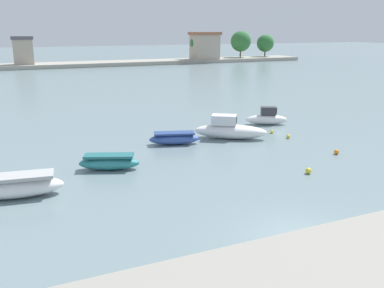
{
  "coord_description": "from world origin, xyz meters",
  "views": [
    {
      "loc": [
        -9.93,
        -11.95,
        8.11
      ],
      "look_at": [
        0.89,
        12.82,
        0.54
      ],
      "focal_mm": 38.46,
      "sensor_mm": 36.0,
      "label": 1
    }
  ],
  "objects": [
    {
      "name": "ground_plane",
      "position": [
        0.0,
        0.0,
        0.0
      ],
      "size": [
        400.0,
        400.0,
        0.0
      ],
      "primitive_type": "plane",
      "color": "slate"
    },
    {
      "name": "moored_boat_0",
      "position": [
        -10.32,
        9.08,
        0.56
      ],
      "size": [
        4.76,
        2.11,
        1.16
      ],
      "rotation": [
        0.0,
        0.0,
        -0.14
      ],
      "color": "white",
      "rests_on": "ground"
    },
    {
      "name": "moored_boat_1",
      "position": [
        -5.13,
        11.41,
        0.44
      ],
      "size": [
        3.78,
        2.37,
        0.93
      ],
      "rotation": [
        0.0,
        0.0,
        -0.38
      ],
      "color": "teal",
      "rests_on": "ground"
    },
    {
      "name": "moored_boat_2",
      "position": [
        0.47,
        15.09,
        0.43
      ],
      "size": [
        3.84,
        2.18,
        0.89
      ],
      "rotation": [
        0.0,
        0.0,
        -0.29
      ],
      "color": "#3856A8",
      "rests_on": "ground"
    },
    {
      "name": "moored_boat_3",
      "position": [
        4.96,
        14.92,
        0.67
      ],
      "size": [
        5.55,
        4.33,
        1.82
      ],
      "rotation": [
        0.0,
        0.0,
        -0.57
      ],
      "color": "white",
      "rests_on": "ground"
    },
    {
      "name": "moored_boat_4",
      "position": [
        10.29,
        17.86,
        0.56
      ],
      "size": [
        3.75,
        2.51,
        1.57
      ],
      "rotation": [
        0.0,
        0.0,
        -0.43
      ],
      "color": "white",
      "rests_on": "ground"
    },
    {
      "name": "mooring_buoy_0",
      "position": [
        9.12,
        13.14,
        0.15
      ],
      "size": [
        0.3,
        0.3,
        0.3
      ],
      "primitive_type": "sphere",
      "color": "yellow",
      "rests_on": "ground"
    },
    {
      "name": "mooring_buoy_1",
      "position": [
        8.87,
        14.98,
        0.13
      ],
      "size": [
        0.27,
        0.27,
        0.27
      ],
      "primitive_type": "sphere",
      "color": "yellow",
      "rests_on": "ground"
    },
    {
      "name": "mooring_buoy_2",
      "position": [
        5.31,
        6.01,
        0.18
      ],
      "size": [
        0.36,
        0.36,
        0.36
      ],
      "primitive_type": "sphere",
      "color": "yellow",
      "rests_on": "ground"
    },
    {
      "name": "mooring_buoy_4",
      "position": [
        9.54,
        8.36,
        0.17
      ],
      "size": [
        0.33,
        0.33,
        0.33
      ],
      "primitive_type": "sphere",
      "color": "orange",
      "rests_on": "ground"
    },
    {
      "name": "distant_shoreline",
      "position": [
        7.78,
        84.76,
        2.21
      ],
      "size": [
        123.55,
        8.58,
        7.68
      ],
      "color": "#9E998C",
      "rests_on": "ground"
    }
  ]
}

